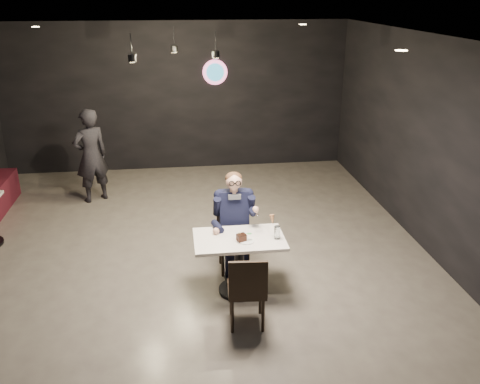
{
  "coord_description": "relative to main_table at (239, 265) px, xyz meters",
  "views": [
    {
      "loc": [
        -0.04,
        -5.91,
        3.56
      ],
      "look_at": [
        0.75,
        0.16,
        1.11
      ],
      "focal_mm": 38.0,
      "sensor_mm": 36.0,
      "label": 1
    }
  ],
  "objects": [
    {
      "name": "dessert_plate",
      "position": [
        0.07,
        -0.1,
        0.38
      ],
      "size": [
        0.2,
        0.2,
        0.01
      ],
      "primitive_type": "cylinder",
      "color": "white",
      "rests_on": "main_table"
    },
    {
      "name": "chair_near",
      "position": [
        0.0,
        -0.67,
        0.09
      ],
      "size": [
        0.45,
        0.49,
        0.92
      ],
      "primitive_type": "cube",
      "rotation": [
        0.0,
        0.0,
        -0.08
      ],
      "color": "black",
      "rests_on": "floor"
    },
    {
      "name": "pendant_lights",
      "position": [
        -0.66,
        2.44,
        2.51
      ],
      "size": [
        1.4,
        1.2,
        0.36
      ],
      "primitive_type": "cube",
      "color": "black",
      "rests_on": "floor"
    },
    {
      "name": "main_table",
      "position": [
        0.0,
        0.0,
        0.0
      ],
      "size": [
        1.1,
        0.7,
        0.75
      ],
      "primitive_type": "cube",
      "color": "white",
      "rests_on": "floor"
    },
    {
      "name": "floor",
      "position": [
        -0.66,
        0.44,
        -0.38
      ],
      "size": [
        9.0,
        9.0,
        0.0
      ],
      "primitive_type": "plane",
      "color": "slate",
      "rests_on": "ground"
    },
    {
      "name": "mint_leaf",
      "position": [
        0.11,
        -0.09,
        0.47
      ],
      "size": [
        0.07,
        0.04,
        0.01
      ],
      "primitive_type": "ellipsoid",
      "color": "green",
      "rests_on": "cake_slice"
    },
    {
      "name": "seated_man",
      "position": [
        0.0,
        0.55,
        0.34
      ],
      "size": [
        0.6,
        0.8,
        1.44
      ],
      "primitive_type": "cube",
      "color": "black",
      "rests_on": "floor"
    },
    {
      "name": "wall_sign",
      "position": [
        0.14,
        4.91,
        1.62
      ],
      "size": [
        0.5,
        0.06,
        0.5
      ],
      "primitive_type": null,
      "color": "pink",
      "rests_on": "floor"
    },
    {
      "name": "chair_far",
      "position": [
        0.0,
        0.55,
        0.09
      ],
      "size": [
        0.42,
        0.46,
        0.92
      ],
      "primitive_type": "cube",
      "color": "black",
      "rests_on": "floor"
    },
    {
      "name": "passerby",
      "position": [
        -2.2,
        3.3,
        0.46
      ],
      "size": [
        0.73,
        0.66,
        1.68
      ],
      "primitive_type": "imported",
      "rotation": [
        0.0,
        0.0,
        3.69
      ],
      "color": "black",
      "rests_on": "floor"
    },
    {
      "name": "sundae_glass",
      "position": [
        0.45,
        -0.08,
        0.46
      ],
      "size": [
        0.07,
        0.07,
        0.16
      ],
      "primitive_type": "cylinder",
      "color": "silver",
      "rests_on": "main_table"
    },
    {
      "name": "cake_slice",
      "position": [
        0.02,
        -0.09,
        0.42
      ],
      "size": [
        0.13,
        0.12,
        0.07
      ],
      "primitive_type": "cube",
      "rotation": [
        0.0,
        0.0,
        0.35
      ],
      "color": "black",
      "rests_on": "dessert_plate"
    },
    {
      "name": "wafer_cone",
      "position": [
        0.4,
        -0.05,
        0.62
      ],
      "size": [
        0.07,
        0.07,
        0.12
      ],
      "primitive_type": "cone",
      "rotation": [
        0.0,
        0.0,
        0.26
      ],
      "color": "#B67D4A",
      "rests_on": "sundae_glass"
    }
  ]
}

